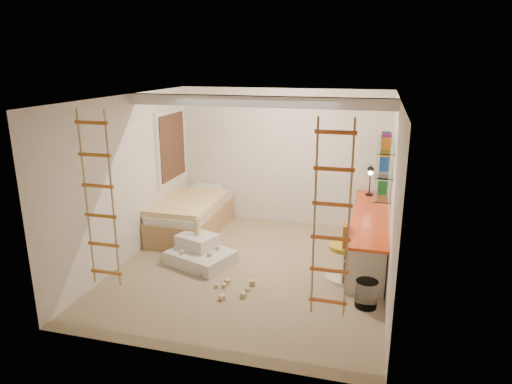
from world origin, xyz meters
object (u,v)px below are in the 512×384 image
(desk, at_px, (368,235))
(play_platform, at_px, (200,253))
(swivel_chair, at_px, (344,259))
(bed, at_px, (192,215))

(desk, distance_m, play_platform, 2.71)
(swivel_chair, distance_m, play_platform, 2.25)
(swivel_chair, xyz_separation_m, play_platform, (-2.24, -0.00, -0.16))
(swivel_chair, bearing_deg, play_platform, -179.96)
(desk, bearing_deg, play_platform, -161.76)
(bed, xyz_separation_m, swivel_chair, (2.88, -1.21, -0.00))
(bed, bearing_deg, swivel_chair, -22.72)
(bed, xyz_separation_m, play_platform, (0.64, -1.21, -0.17))
(desk, xyz_separation_m, play_platform, (-2.56, -0.84, -0.24))
(desk, xyz_separation_m, swivel_chair, (-0.32, -0.84, -0.08))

